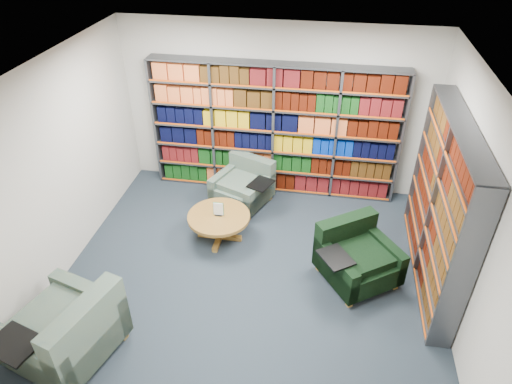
% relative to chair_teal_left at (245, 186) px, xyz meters
% --- Properties ---
extents(room_shell, '(5.02, 5.02, 2.82)m').
position_rel_chair_teal_left_xyz_m(room_shell, '(0.40, -1.85, 1.10)').
color(room_shell, black).
rests_on(room_shell, ground).
extents(bookshelf_back, '(4.00, 0.28, 2.20)m').
position_rel_chair_teal_left_xyz_m(bookshelf_back, '(0.40, 0.50, 0.80)').
color(bookshelf_back, '#47494F').
rests_on(bookshelf_back, ground).
extents(bookshelf_right, '(0.28, 2.50, 2.20)m').
position_rel_chair_teal_left_xyz_m(bookshelf_right, '(2.74, -1.25, 0.80)').
color(bookshelf_right, '#47494F').
rests_on(bookshelf_right, ground).
extents(chair_teal_left, '(1.08, 1.05, 0.74)m').
position_rel_chair_teal_left_xyz_m(chair_teal_left, '(0.00, 0.00, 0.00)').
color(chair_teal_left, '#05293B').
rests_on(chair_teal_left, ground).
extents(chair_green_right, '(1.22, 1.22, 0.80)m').
position_rel_chair_teal_left_xyz_m(chair_green_right, '(1.77, -1.48, 0.02)').
color(chair_green_right, black).
rests_on(chair_green_right, ground).
extents(chair_teal_front, '(1.27, 1.34, 0.93)m').
position_rel_chair_teal_left_xyz_m(chair_teal_front, '(-1.31, -3.31, 0.08)').
color(chair_teal_front, '#05293B').
rests_on(chair_teal_front, ground).
extents(coffee_table, '(0.91, 0.91, 0.64)m').
position_rel_chair_teal_left_xyz_m(coffee_table, '(-0.19, -1.03, 0.05)').
color(coffee_table, brown).
rests_on(coffee_table, ground).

